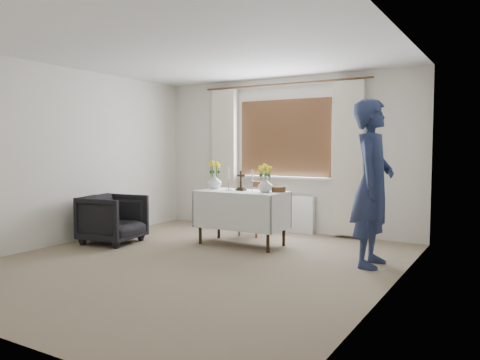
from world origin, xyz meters
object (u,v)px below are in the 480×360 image
object	(u,v)px
person	(373,183)
flower_vase_left	(214,182)
altar_table	(242,218)
wooden_chair	(254,209)
armchair	(113,219)
wooden_cross	(241,181)
flower_vase_right	(265,185)

from	to	relation	value
person	flower_vase_left	distance (m)	2.40
altar_table	wooden_chair	world-z (taller)	wooden_chair
wooden_chair	armchair	size ratio (longest dim) A/B	1.10
flower_vase_left	armchair	bearing A→B (deg)	-141.93
wooden_chair	person	distance (m)	2.34
armchair	flower_vase_left	size ratio (longest dim) A/B	3.55
wooden_cross	flower_vase_left	size ratio (longest dim) A/B	1.30
armchair	person	distance (m)	3.63
wooden_chair	flower_vase_right	world-z (taller)	flower_vase_right
armchair	person	bearing A→B (deg)	-87.50
wooden_chair	person	world-z (taller)	person
wooden_chair	flower_vase_left	bearing A→B (deg)	-107.11
armchair	altar_table	bearing A→B (deg)	-70.49
wooden_chair	flower_vase_right	size ratio (longest dim) A/B	4.11
altar_table	person	world-z (taller)	person
altar_table	flower_vase_right	bearing A→B (deg)	-2.50
person	wooden_cross	xyz separation A→B (m)	(-1.91, 0.26, -0.06)
altar_table	wooden_cross	world-z (taller)	wooden_cross
armchair	person	xyz separation A→B (m)	(3.53, 0.60, 0.61)
wooden_chair	wooden_cross	world-z (taller)	wooden_cross
altar_table	flower_vase_right	distance (m)	0.62
altar_table	wooden_chair	distance (m)	0.74
person	flower_vase_left	world-z (taller)	person
person	flower_vase_left	size ratio (longest dim) A/B	8.89
armchair	flower_vase_left	bearing A→B (deg)	-59.12
altar_table	armchair	world-z (taller)	altar_table
altar_table	wooden_cross	size ratio (longest dim) A/B	4.43
armchair	wooden_cross	size ratio (longest dim) A/B	2.73
wooden_chair	flower_vase_right	distance (m)	1.03
wooden_chair	flower_vase_left	size ratio (longest dim) A/B	3.91
altar_table	flower_vase_left	xyz separation A→B (m)	(-0.50, 0.07, 0.49)
wooden_chair	person	size ratio (longest dim) A/B	0.44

